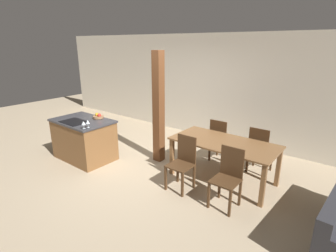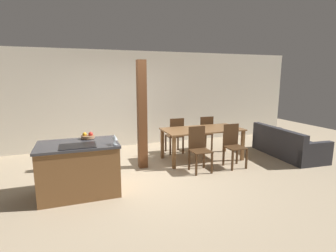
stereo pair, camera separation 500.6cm
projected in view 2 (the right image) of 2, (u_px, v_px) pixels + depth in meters
ground_plane at (144, 175)px, 5.34m from camera, size 16.00×16.00×0.00m
wall_back at (121, 99)px, 7.43m from camera, size 11.20×0.08×2.70m
kitchen_island at (79, 168)px, 4.44m from camera, size 1.31×0.86×0.90m
fruit_bowl at (88, 136)px, 4.67m from camera, size 0.23×0.23×0.11m
wine_glass_near at (115, 138)px, 4.20m from camera, size 0.08×0.08×0.15m
wine_glass_middle at (114, 137)px, 4.29m from camera, size 0.08×0.08×0.15m
dining_table at (202, 133)px, 6.27m from camera, size 1.89×0.92×0.76m
dining_chair_near_left at (199, 148)px, 5.53m from camera, size 0.40×0.40×0.94m
dining_chair_near_right at (233, 145)px, 5.81m from camera, size 0.40×0.40×0.94m
dining_chair_far_left at (175, 135)px, 6.80m from camera, size 0.40×0.40×0.94m
dining_chair_far_right at (205, 133)px, 7.08m from camera, size 0.40×0.40×0.94m
couch at (287, 146)px, 6.63m from camera, size 0.97×1.89×0.73m
timber_post at (142, 115)px, 5.63m from camera, size 0.19×0.19×2.33m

